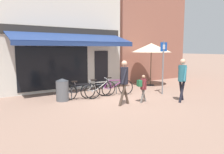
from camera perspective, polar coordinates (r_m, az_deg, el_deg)
The scene contains 13 objects.
ground_plane at distance 9.76m, azimuth 0.90°, elevation -5.77°, with size 160.00×160.00×0.00m, color #846656.
shop_front at distance 13.23m, azimuth -14.02°, elevation 9.25°, with size 6.83×4.60×5.41m.
neighbour_building at distance 17.12m, azimuth 6.61°, elevation 10.25°, with size 5.89×4.00×6.17m.
bike_rack_rail at distance 10.21m, azimuth -4.38°, elevation -2.60°, with size 2.51×0.04×0.57m.
bicycle_black at distance 9.63m, azimuth -8.21°, elevation -3.72°, with size 1.63×0.74×0.85m.
bicycle_silver at distance 10.02m, azimuth -3.53°, elevation -3.18°, with size 1.77×0.52×0.88m.
bicycle_purple at distance 10.48m, azimuth 0.69°, elevation -2.66°, with size 1.76×0.74×0.89m.
pedestrian_adult at distance 8.59m, azimuth 3.21°, elevation -0.16°, with size 0.62×0.43×1.78m.
pedestrian_child at distance 9.14m, azimuth 8.05°, elevation -2.17°, with size 0.49×0.36×1.16m.
pedestrian_second_adult at distance 9.61m, azimuth 17.87°, elevation 0.45°, with size 0.59×0.58×1.83m.
litter_bin at distance 9.56m, azimuth -12.84°, elevation -3.25°, with size 0.54×0.54×0.97m.
parking_sign at distance 10.86m, azimuth 13.22°, elevation 3.80°, with size 0.44×0.07×2.59m.
cafe_parasol at distance 13.32m, azimuth 10.24°, elevation 7.50°, with size 2.35×2.35×2.55m.
Camera 1 is at (-5.52, -7.73, 2.23)m, focal length 35.00 mm.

